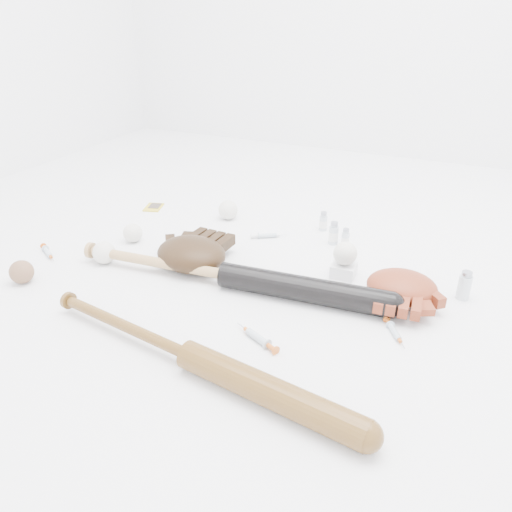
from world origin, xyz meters
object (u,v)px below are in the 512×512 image
at_px(bat_dark, 226,275).
at_px(pedestal, 344,270).
at_px(glove_dark, 191,253).
at_px(bat_wood, 189,355).

xyz_separation_m(bat_dark, pedestal, (0.30, 0.20, -0.02)).
relative_size(bat_dark, glove_dark, 3.76).
bearing_deg(pedestal, glove_dark, -162.15).
relative_size(bat_wood, pedestal, 12.64).
distance_m(bat_wood, glove_dark, 0.49).
bearing_deg(glove_dark, bat_dark, -18.05).
height_order(bat_wood, glove_dark, glove_dark).
relative_size(bat_wood, glove_dark, 3.38).
relative_size(bat_dark, bat_wood, 1.11).
distance_m(bat_wood, pedestal, 0.60).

